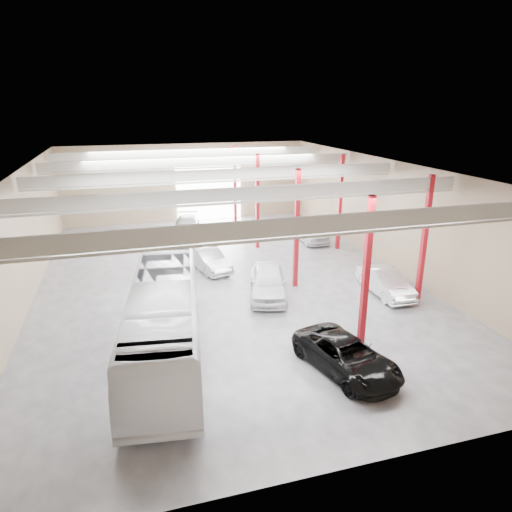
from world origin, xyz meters
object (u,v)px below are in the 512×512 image
coach_bus (164,319)px  car_right_near (385,282)px  car_row_a (268,282)px  car_right_far (310,231)px  car_row_b (208,259)px  car_row_c (187,225)px  black_sedan (346,356)px

coach_bus → car_right_near: coach_bus is taller
coach_bus → car_row_a: coach_bus is taller
car_row_a → car_right_far: car_row_a is taller
car_row_a → car_right_far: size_ratio=1.06×
car_right_far → car_row_a: bearing=-124.0°
car_row_b → car_right_far: 10.01m
car_right_near → car_row_a: bearing=168.0°
coach_bus → car_row_c: size_ratio=2.42×
coach_bus → car_right_far: 19.21m
coach_bus → car_right_far: coach_bus is taller
coach_bus → car_row_b: 10.71m
coach_bus → car_row_a: bearing=45.5°
car_row_a → car_right_near: car_row_a is taller
car_right_far → car_row_b: bearing=-153.8°
car_row_c → car_right_far: 10.21m
car_row_b → car_right_far: (8.99, 4.38, 0.09)m
car_row_b → coach_bus: bearing=-125.9°
black_sedan → car_right_near: 8.77m
coach_bus → car_row_b: bearing=77.4°
car_row_b → car_row_c: (-0.05, 9.11, -0.00)m
car_right_far → car_row_c: bearing=152.6°
car_row_c → car_right_near: (9.04, -15.93, 0.02)m
car_row_a → car_right_near: 6.72m
car_right_near → car_right_far: 11.20m
car_right_near → car_right_far: bearing=91.9°
black_sedan → car_row_c: size_ratio=1.02×
black_sedan → car_row_a: (-0.73, 8.19, 0.15)m
car_row_a → car_row_c: 14.53m
car_row_b → car_right_far: bearing=10.5°
car_row_a → car_row_c: (-2.52, 14.31, -0.14)m
car_right_far → coach_bus: bearing=-131.3°
black_sedan → car_row_b: size_ratio=1.16×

